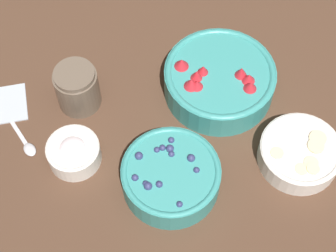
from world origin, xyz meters
name	(u,v)px	position (x,y,z in m)	size (l,w,h in m)	color
ground_plane	(173,159)	(0.00, 0.00, 0.00)	(4.00, 4.00, 0.00)	#4C3323
bowl_strawberries	(219,79)	(0.15, 0.11, 0.04)	(0.22, 0.22, 0.09)	teal
bowl_blueberries	(171,176)	(-0.02, -0.05, 0.04)	(0.18, 0.18, 0.07)	teal
bowl_bananas	(300,153)	(0.22, -0.09, 0.03)	(0.16, 0.16, 0.05)	white
bowl_cream	(74,152)	(-0.17, 0.07, 0.03)	(0.10, 0.10, 0.05)	white
jar_chocolate	(78,89)	(-0.13, 0.19, 0.04)	(0.09, 0.09, 0.10)	brown
spoon	(24,140)	(-0.26, 0.14, 0.00)	(0.05, 0.14, 0.01)	silver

